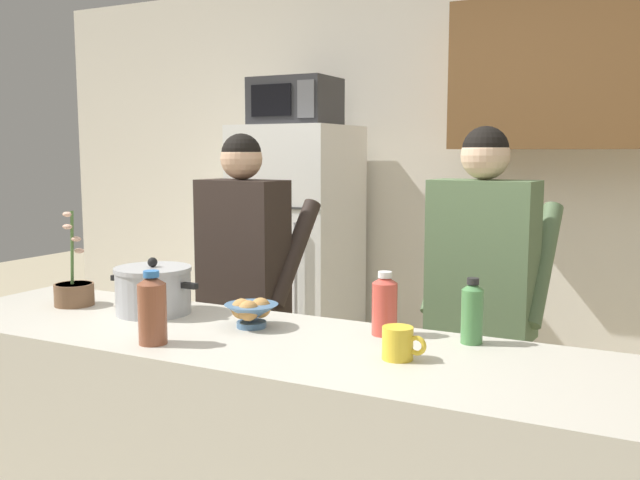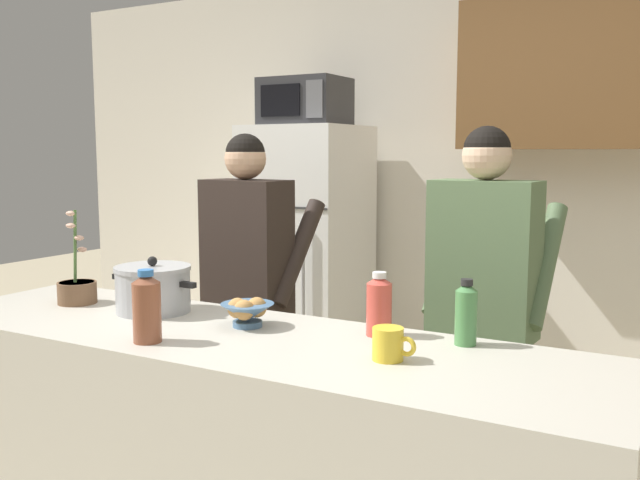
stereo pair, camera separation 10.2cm
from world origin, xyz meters
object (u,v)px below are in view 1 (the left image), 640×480
(bread_bowl, at_px, (251,312))
(cooking_pot, at_px, (153,290))
(person_near_pot, at_px, (244,268))
(refrigerator, at_px, (298,263))
(bottle_near_edge, at_px, (472,312))
(bottle_far_corner, at_px, (385,304))
(bottle_mid_counter, at_px, (152,308))
(microwave, at_px, (295,102))
(potted_orchid, at_px, (74,290))
(coffee_mug, at_px, (399,343))
(person_by_sink, at_px, (482,281))

(bread_bowl, bearing_deg, cooking_pot, 177.67)
(person_near_pot, bearing_deg, refrigerator, 106.21)
(bottle_near_edge, bearing_deg, bottle_far_corner, -174.23)
(cooking_pot, xyz_separation_m, bottle_mid_counter, (0.27, -0.33, 0.02))
(refrigerator, bearing_deg, bottle_near_edge, -47.05)
(bottle_near_edge, bearing_deg, bottle_mid_counter, -152.80)
(microwave, xyz_separation_m, bottle_near_edge, (1.50, -1.59, -0.79))
(cooking_pot, relative_size, potted_orchid, 1.07)
(coffee_mug, distance_m, bottle_near_edge, 0.30)
(bottle_near_edge, height_order, bottle_far_corner, bottle_far_corner)
(bread_bowl, height_order, bottle_far_corner, bottle_far_corner)
(refrigerator, height_order, bottle_far_corner, refrigerator)
(coffee_mug, bearing_deg, person_near_pot, 142.69)
(person_near_pot, distance_m, cooking_pot, 0.66)
(person_near_pot, height_order, cooking_pot, person_near_pot)
(person_near_pot, distance_m, potted_orchid, 0.77)
(person_by_sink, distance_m, bottle_mid_counter, 1.32)
(cooking_pot, relative_size, coffee_mug, 3.00)
(cooking_pot, relative_size, bread_bowl, 2.15)
(person_by_sink, height_order, coffee_mug, person_by_sink)
(bottle_mid_counter, bearing_deg, microwave, 106.85)
(refrigerator, distance_m, person_near_pot, 1.13)
(coffee_mug, xyz_separation_m, bread_bowl, (-0.57, 0.12, 0.00))
(cooking_pot, bearing_deg, coffee_mug, -7.66)
(person_by_sink, relative_size, bread_bowl, 8.79)
(bottle_near_edge, relative_size, potted_orchid, 0.56)
(microwave, xyz_separation_m, person_near_pot, (0.31, -1.06, -0.82))
(person_by_sink, bearing_deg, bread_bowl, -128.02)
(refrigerator, xyz_separation_m, coffee_mug, (1.36, -1.87, 0.13))
(bottle_mid_counter, bearing_deg, bottle_near_edge, 27.20)
(person_by_sink, bearing_deg, refrigerator, 144.34)
(person_near_pot, bearing_deg, coffee_mug, -37.31)
(bread_bowl, xyz_separation_m, bottle_far_corner, (0.44, 0.12, 0.05))
(microwave, relative_size, coffee_mug, 3.66)
(refrigerator, height_order, coffee_mug, refrigerator)
(person_by_sink, distance_m, cooking_pot, 1.28)
(microwave, bearing_deg, potted_orchid, -90.60)
(cooking_pot, distance_m, coffee_mug, 1.02)
(person_near_pot, bearing_deg, potted_orchid, -115.55)
(microwave, distance_m, bottle_far_corner, 2.17)
(person_near_pot, bearing_deg, bottle_mid_counter, -72.81)
(bread_bowl, relative_size, bottle_far_corner, 0.88)
(cooking_pot, relative_size, bottle_far_corner, 1.88)
(bottle_mid_counter, bearing_deg, bottle_far_corner, 35.21)
(person_near_pot, xyz_separation_m, cooking_pot, (0.03, -0.66, 0.02))
(microwave, distance_m, coffee_mug, 2.44)
(bottle_mid_counter, bearing_deg, cooking_pot, 129.96)
(cooking_pot, bearing_deg, microwave, 101.37)
(person_by_sink, relative_size, potted_orchid, 4.37)
(microwave, relative_size, person_by_sink, 0.30)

